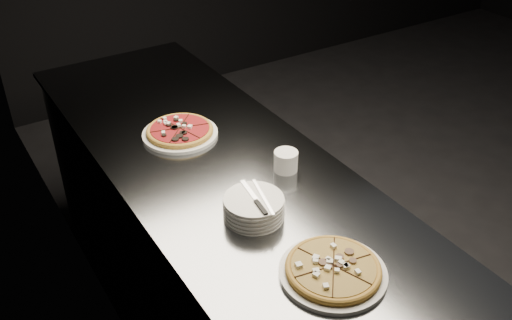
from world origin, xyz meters
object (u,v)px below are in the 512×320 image
counter (233,269)px  pizza_mushroom (333,270)px  plate_stack (254,208)px  cutlery (258,199)px  pizza_tomato (180,131)px  ramekin (286,160)px

counter → pizza_mushroom: pizza_mushroom is taller
plate_stack → cutlery: bearing=-62.4°
pizza_mushroom → plate_stack: size_ratio=1.63×
counter → pizza_tomato: 0.58m
cutlery → counter: bearing=86.7°
pizza_tomato → pizza_mushroom: bearing=-88.5°
cutlery → pizza_mushroom: bearing=-74.9°
counter → pizza_mushroom: size_ratio=7.95×
pizza_tomato → plate_stack: 0.57m
counter → plate_stack: 0.56m
plate_stack → cutlery: size_ratio=0.96×
pizza_mushroom → pizza_tomato: same height
counter → plate_stack: (-0.06, -0.25, 0.49)m
pizza_tomato → cutlery: (-0.02, -0.59, 0.05)m
pizza_mushroom → cutlery: bearing=97.2°
counter → ramekin: bearing=-27.7°
cutlery → ramekin: cutlery is taller
counter → plate_stack: size_ratio=12.97×
counter → pizza_tomato: pizza_tomato is taller
pizza_mushroom → counter: bearing=88.8°
counter → cutlery: bearing=-101.1°
plate_stack → ramekin: size_ratio=2.24×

